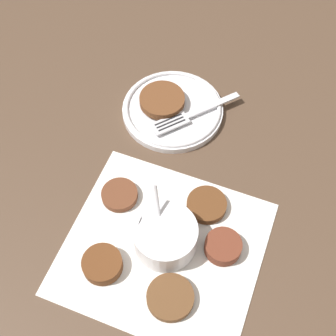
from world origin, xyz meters
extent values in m
plane|color=#4C3828|center=(0.00, 0.00, 0.00)|extent=(4.00, 4.00, 0.00)
cube|color=silver|center=(0.00, -0.01, 0.00)|extent=(0.30, 0.28, 0.00)
cylinder|color=silver|center=(0.00, -0.02, 0.03)|extent=(0.10, 0.10, 0.05)
cylinder|color=orange|center=(0.00, -0.02, 0.02)|extent=(0.08, 0.08, 0.03)
cone|color=silver|center=(0.05, -0.02, 0.05)|extent=(0.02, 0.02, 0.02)
cylinder|color=silver|center=(0.02, -0.04, 0.06)|extent=(0.03, 0.05, 0.08)
cylinder|color=brown|center=(-0.04, 0.06, 0.01)|extent=(0.07, 0.07, 0.01)
cylinder|color=#5B3219|center=(0.08, 0.06, 0.01)|extent=(0.06, 0.06, 0.02)
cylinder|color=#58331A|center=(-0.04, -0.10, 0.01)|extent=(0.07, 0.07, 0.01)
cylinder|color=brown|center=(0.10, -0.07, 0.01)|extent=(0.06, 0.06, 0.01)
cylinder|color=brown|center=(-0.09, -0.04, 0.01)|extent=(0.06, 0.06, 0.02)
cylinder|color=silver|center=(0.08, -0.27, 0.01)|extent=(0.19, 0.19, 0.01)
torus|color=silver|center=(0.08, -0.27, 0.02)|extent=(0.18, 0.18, 0.01)
cylinder|color=brown|center=(0.10, -0.27, 0.03)|extent=(0.08, 0.08, 0.01)
cube|color=silver|center=(0.01, -0.30, 0.02)|extent=(0.08, 0.09, 0.00)
cube|color=silver|center=(0.07, -0.23, 0.02)|extent=(0.07, 0.07, 0.00)
cube|color=black|center=(0.08, -0.23, 0.02)|extent=(0.04, 0.04, 0.00)
cube|color=black|center=(0.07, -0.23, 0.02)|extent=(0.04, 0.04, 0.00)
cube|color=black|center=(0.07, -0.22, 0.02)|extent=(0.04, 0.04, 0.00)
camera|label=1|loc=(-0.11, 0.25, 0.69)|focal=50.00mm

